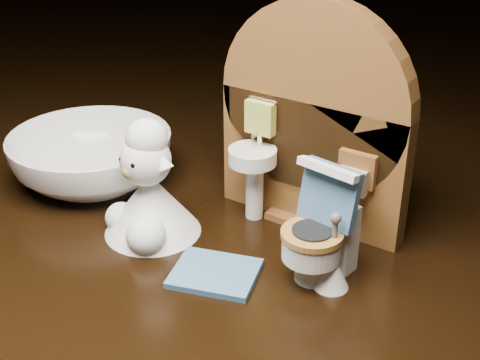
# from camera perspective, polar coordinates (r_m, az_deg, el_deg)

# --- Properties ---
(backdrop_panel) EXTENTS (0.13, 0.05, 0.15)m
(backdrop_panel) POSITION_cam_1_polar(r_m,az_deg,el_deg) (0.43, 6.16, 4.27)
(backdrop_panel) COLOR brown
(backdrop_panel) RESTS_ON ground
(toy_toilet) EXTENTS (0.04, 0.05, 0.07)m
(toy_toilet) POSITION_cam_1_polar(r_m,az_deg,el_deg) (0.39, 6.96, -4.78)
(toy_toilet) COLOR white
(toy_toilet) RESTS_ON ground
(bath_mat) EXTENTS (0.06, 0.05, 0.00)m
(bath_mat) POSITION_cam_1_polar(r_m,az_deg,el_deg) (0.40, -2.15, -7.97)
(bath_mat) COLOR #406A95
(bath_mat) RESTS_ON ground
(toilet_brush) EXTENTS (0.02, 0.02, 0.05)m
(toilet_brush) POSITION_cam_1_polar(r_m,az_deg,el_deg) (0.39, 7.85, -7.43)
(toilet_brush) COLOR white
(toilet_brush) RESTS_ON ground
(plush_lamb) EXTENTS (0.06, 0.06, 0.08)m
(plush_lamb) POSITION_cam_1_polar(r_m,az_deg,el_deg) (0.43, -7.81, -1.27)
(plush_lamb) COLOR white
(plush_lamb) RESTS_ON ground
(ceramic_bowl) EXTENTS (0.13, 0.13, 0.04)m
(ceramic_bowl) POSITION_cam_1_polar(r_m,az_deg,el_deg) (0.51, -12.56, 1.81)
(ceramic_bowl) COLOR white
(ceramic_bowl) RESTS_ON ground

